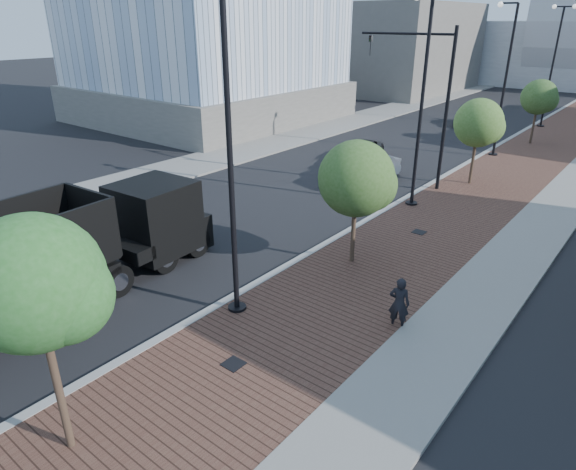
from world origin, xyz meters
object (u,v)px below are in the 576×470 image
Objects in this scene: white_sedan at (362,168)px; dark_car_mid at (361,152)px; dump_truck at (74,256)px; pedestrian at (399,304)px.

dark_car_mid is (-2.18, 3.54, -0.13)m from white_sedan.
white_sedan is (0.80, 16.26, -0.65)m from dump_truck.
white_sedan is 2.91× the size of pedestrian.
dump_truck is 8.29× the size of pedestrian.
dark_car_mid is (-1.37, 19.80, -0.78)m from dump_truck.
white_sedan is at bearing -71.84° from pedestrian.
pedestrian reaches higher than white_sedan.
dump_truck is at bearing 11.13° from pedestrian.
pedestrian is (10.27, -15.06, 0.16)m from dark_car_mid.
dump_truck is at bearing -103.60° from dark_car_mid.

